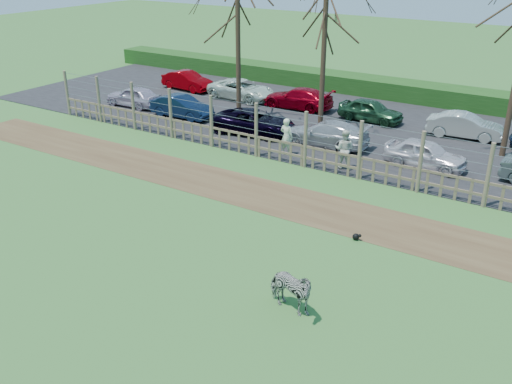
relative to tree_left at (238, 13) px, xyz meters
The scene contains 21 objects.
ground 15.17m from the tree_left, 62.53° to the right, with size 120.00×120.00×0.00m, color #509745.
dirt_strip 11.74m from the tree_left, 50.91° to the right, with size 34.00×2.80×0.01m, color brown.
asphalt 8.81m from the tree_left, 17.10° to the left, with size 44.00×13.00×0.04m, color #232326.
hedge 12.20m from the tree_left, 54.16° to the left, with size 46.00×2.00×1.10m, color #1E4716.
fence 9.25m from the tree_left, 34.70° to the right, with size 30.16×0.16×2.50m.
tree_left is the anchor object (origin of this frame).
tree_mid 4.67m from the tree_left, 12.53° to the left, with size 4.80×4.80×6.83m.
zebra 18.60m from the tree_left, 51.58° to the right, with size 0.70×1.54×1.30m, color gray.
visitor_a 7.84m from the tree_left, 35.66° to the right, with size 0.63×0.41×1.72m, color #DBEDBD.
visitor_b 10.05m from the tree_left, 25.40° to the right, with size 0.84×0.65×1.72m, color beige.
crow 15.53m from the tree_left, 40.44° to the right, with size 0.30×0.23×0.25m.
car_0 8.38m from the tree_left, 169.30° to the right, with size 1.42×3.52×1.20m, color #C3B1C6.
car_1 5.90m from the tree_left, 151.17° to the right, with size 1.27×3.64×1.20m, color #0F203D.
car_2 5.71m from the tree_left, 40.08° to the right, with size 1.99×4.32×1.20m, color black.
car_3 7.98m from the tree_left, 14.14° to the right, with size 1.68×4.13×1.20m, color #AFAFB3.
car_4 12.13m from the tree_left, ahead, with size 1.42×3.52×1.20m, color silver.
car_7 8.97m from the tree_left, 150.99° to the left, with size 1.27×3.64×1.20m, color #8D0006.
car_8 6.47m from the tree_left, 121.65° to the left, with size 1.99×4.32×1.20m, color silver.
car_9 6.37m from the tree_left, 63.81° to the left, with size 1.68×4.13×1.20m, color #920111.
car_10 8.72m from the tree_left, 28.19° to the left, with size 1.42×3.52×1.20m, color #214A2B.
car_11 12.79m from the tree_left, 16.18° to the left, with size 1.27×3.64×1.20m, color beige.
Camera 1 is at (10.68, -12.67, 9.08)m, focal length 40.00 mm.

